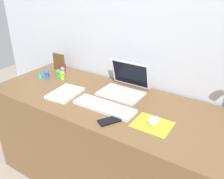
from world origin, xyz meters
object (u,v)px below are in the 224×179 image
(cell_phone, at_px, (109,121))
(toy_figurine_pink, at_px, (63,71))
(toy_figurine_lime, at_px, (62,75))
(laptop, at_px, (125,85))
(toy_figurine_green, at_px, (58,73))
(notebook_pad, at_px, (65,93))
(picture_frame, at_px, (59,62))
(keyboard, at_px, (105,107))
(toy_figurine_blue, at_px, (47,73))
(mouse, at_px, (154,121))
(toy_figurine_teal, at_px, (40,75))

(cell_phone, relative_size, toy_figurine_pink, 2.06)
(cell_phone, xyz_separation_m, toy_figurine_lime, (-0.66, 0.31, 0.03))
(laptop, bearing_deg, toy_figurine_green, -173.96)
(cell_phone, height_order, notebook_pad, notebook_pad)
(picture_frame, bearing_deg, keyboard, -25.03)
(keyboard, height_order, picture_frame, picture_frame)
(laptop, xyz_separation_m, toy_figurine_blue, (-0.66, -0.13, -0.01))
(keyboard, xyz_separation_m, toy_figurine_blue, (-0.67, 0.15, 0.03))
(cell_phone, bearing_deg, keyboard, 165.11)
(laptop, relative_size, notebook_pad, 1.25)
(mouse, bearing_deg, toy_figurine_pink, 164.07)
(picture_frame, xyz_separation_m, toy_figurine_green, (0.10, -0.12, -0.04))
(toy_figurine_pink, bearing_deg, toy_figurine_lime, -48.51)
(laptop, xyz_separation_m, toy_figurine_green, (-0.59, -0.06, -0.02))
(mouse, height_order, toy_figurine_green, toy_figurine_green)
(notebook_pad, height_order, toy_figurine_teal, toy_figurine_teal)
(mouse, xyz_separation_m, toy_figurine_blue, (-1.00, 0.14, 0.02))
(laptop, bearing_deg, notebook_pad, -140.58)
(toy_figurine_blue, distance_m, toy_figurine_pink, 0.14)
(toy_figurine_blue, height_order, toy_figurine_teal, toy_figurine_blue)
(picture_frame, bearing_deg, toy_figurine_blue, -79.04)
(toy_figurine_pink, distance_m, toy_figurine_lime, 0.11)
(cell_phone, xyz_separation_m, toy_figurine_green, (-0.71, 0.32, 0.03))
(cell_phone, relative_size, toy_figurine_lime, 1.94)
(toy_figurine_lime, relative_size, toy_figurine_green, 1.02)
(keyboard, bearing_deg, toy_figurine_green, 160.54)
(toy_figurine_lime, distance_m, toy_figurine_green, 0.06)
(mouse, distance_m, toy_figurine_green, 0.96)
(notebook_pad, xyz_separation_m, toy_figurine_pink, (-0.28, 0.27, 0.02))
(picture_frame, height_order, toy_figurine_lime, picture_frame)
(keyboard, relative_size, toy_figurine_blue, 5.75)
(cell_phone, bearing_deg, toy_figurine_blue, -167.67)
(mouse, relative_size, toy_figurine_green, 1.48)
(notebook_pad, bearing_deg, toy_figurine_pink, 130.97)
(toy_figurine_green, bearing_deg, mouse, -12.49)
(keyboard, xyz_separation_m, toy_figurine_lime, (-0.55, 0.20, 0.02))
(laptop, xyz_separation_m, picture_frame, (-0.69, 0.05, 0.02))
(cell_phone, xyz_separation_m, toy_figurine_pink, (-0.73, 0.39, 0.03))
(mouse, height_order, cell_phone, mouse)
(keyboard, bearing_deg, notebook_pad, 178.87)
(cell_phone, distance_m, toy_figurine_teal, 0.85)
(keyboard, xyz_separation_m, toy_figurine_teal, (-0.71, 0.12, 0.02))
(mouse, bearing_deg, picture_frame, 162.70)
(laptop, relative_size, toy_figurine_pink, 4.83)
(keyboard, relative_size, mouse, 4.27)
(mouse, relative_size, cell_phone, 0.75)
(laptop, bearing_deg, toy_figurine_blue, -168.83)
(notebook_pad, bearing_deg, cell_phone, -19.49)
(picture_frame, height_order, toy_figurine_green, picture_frame)
(laptop, height_order, mouse, laptop)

